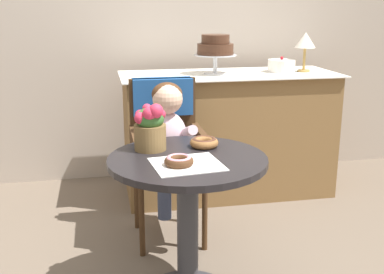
% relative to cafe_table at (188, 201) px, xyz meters
% --- Properties ---
extents(back_wall, '(4.80, 0.10, 2.70)m').
position_rel_cafe_table_xyz_m(back_wall, '(0.00, 1.85, 0.84)').
color(back_wall, '#B2A393').
rests_on(back_wall, ground).
extents(cafe_table, '(0.72, 0.72, 0.72)m').
position_rel_cafe_table_xyz_m(cafe_table, '(0.00, 0.00, 0.00)').
color(cafe_table, black).
rests_on(cafe_table, ground).
extents(wicker_chair, '(0.42, 0.45, 0.95)m').
position_rel_cafe_table_xyz_m(wicker_chair, '(0.00, 0.73, 0.13)').
color(wicker_chair, '#472D19').
rests_on(wicker_chair, ground).
extents(seated_child, '(0.27, 0.32, 0.73)m').
position_rel_cafe_table_xyz_m(seated_child, '(0.00, 0.57, 0.17)').
color(seated_child, silver).
rests_on(seated_child, ground).
extents(paper_napkin, '(0.32, 0.29, 0.00)m').
position_rel_cafe_table_xyz_m(paper_napkin, '(-0.02, -0.10, 0.21)').
color(paper_napkin, white).
rests_on(paper_napkin, cafe_table).
extents(donut_front, '(0.14, 0.14, 0.04)m').
position_rel_cafe_table_xyz_m(donut_front, '(0.11, 0.14, 0.24)').
color(donut_front, '#936033').
rests_on(donut_front, cafe_table).
extents(donut_mid, '(0.13, 0.13, 0.04)m').
position_rel_cafe_table_xyz_m(donut_mid, '(-0.06, -0.11, 0.24)').
color(donut_mid, '#4C2D19').
rests_on(donut_mid, cafe_table).
extents(flower_vase, '(0.15, 0.16, 0.23)m').
position_rel_cafe_table_xyz_m(flower_vase, '(-0.15, 0.15, 0.33)').
color(flower_vase, brown).
rests_on(flower_vase, cafe_table).
extents(display_counter, '(1.56, 0.62, 0.90)m').
position_rel_cafe_table_xyz_m(display_counter, '(0.55, 1.30, -0.05)').
color(display_counter, olive).
rests_on(display_counter, ground).
extents(tiered_cake_stand, '(0.30, 0.30, 0.28)m').
position_rel_cafe_table_xyz_m(tiered_cake_stand, '(0.44, 1.30, 0.58)').
color(tiered_cake_stand, silver).
rests_on(tiered_cake_stand, display_counter).
extents(round_layer_cake, '(0.20, 0.20, 0.11)m').
position_rel_cafe_table_xyz_m(round_layer_cake, '(0.94, 1.31, 0.44)').
color(round_layer_cake, white).
rests_on(round_layer_cake, display_counter).
extents(table_lamp, '(0.15, 0.15, 0.28)m').
position_rel_cafe_table_xyz_m(table_lamp, '(1.11, 1.29, 0.61)').
color(table_lamp, '#B28C47').
rests_on(table_lamp, display_counter).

